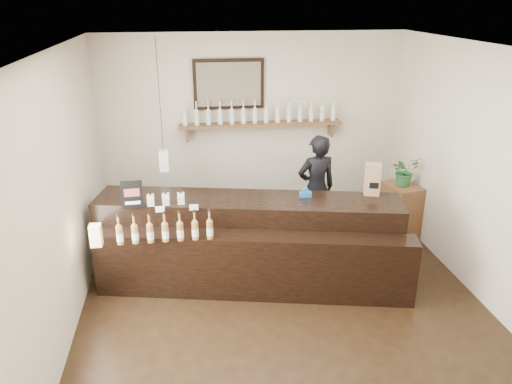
% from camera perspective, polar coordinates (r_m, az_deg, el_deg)
% --- Properties ---
extents(ground, '(5.00, 5.00, 0.00)m').
position_cam_1_polar(ground, '(5.84, 3.08, -12.50)').
color(ground, black).
rests_on(ground, ground).
extents(room_shell, '(5.00, 5.00, 5.00)m').
position_cam_1_polar(room_shell, '(5.09, 3.46, 3.59)').
color(room_shell, beige).
rests_on(room_shell, ground).
extents(back_wall_decor, '(2.66, 0.96, 1.69)m').
position_cam_1_polar(back_wall_decor, '(7.32, -1.34, 9.61)').
color(back_wall_decor, brown).
rests_on(back_wall_decor, ground).
extents(counter, '(3.70, 1.72, 1.19)m').
position_cam_1_polar(counter, '(6.03, -0.82, -6.00)').
color(counter, black).
rests_on(counter, ground).
extents(promo_sign, '(0.24, 0.04, 0.33)m').
position_cam_1_polar(promo_sign, '(5.77, -13.98, -0.30)').
color(promo_sign, black).
rests_on(promo_sign, counter).
extents(paper_bag, '(0.21, 0.18, 0.39)m').
position_cam_1_polar(paper_bag, '(6.14, 13.16, 1.42)').
color(paper_bag, '#9B734B').
rests_on(paper_bag, counter).
extents(tape_dispenser, '(0.14, 0.06, 0.12)m').
position_cam_1_polar(tape_dispenser, '(5.99, 5.67, -0.16)').
color(tape_dispenser, '#185CA9').
rests_on(tape_dispenser, counter).
extents(side_cabinet, '(0.50, 0.61, 0.78)m').
position_cam_1_polar(side_cabinet, '(7.47, 16.15, -2.01)').
color(side_cabinet, brown).
rests_on(side_cabinet, ground).
extents(potted_plant, '(0.45, 0.41, 0.42)m').
position_cam_1_polar(potted_plant, '(7.26, 16.63, 2.31)').
color(potted_plant, '#27632C').
rests_on(potted_plant, side_cabinet).
extents(shopkeeper, '(0.69, 0.51, 1.73)m').
position_cam_1_polar(shopkeeper, '(6.96, 6.92, 1.19)').
color(shopkeeper, black).
rests_on(shopkeeper, ground).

